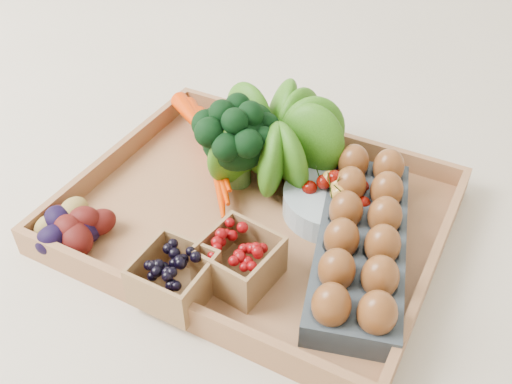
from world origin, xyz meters
The scene contains 10 objects.
ground centered at (0.00, 0.00, 0.00)m, with size 4.00×4.00×0.00m, color beige.
tray centered at (0.00, 0.00, 0.01)m, with size 0.55×0.45×0.01m, color #A26D44.
carrots centered at (-0.12, 0.07, 0.04)m, with size 0.22×0.15×0.05m, color #DB3300, non-canonical shape.
lettuce centered at (-0.02, 0.11, 0.09)m, with size 0.16×0.16×0.16m, color #20500C.
broccoli centered at (-0.06, 0.06, 0.07)m, with size 0.14×0.14×0.11m, color black, non-canonical shape.
cherry_bowl centered at (0.10, 0.06, 0.04)m, with size 0.15×0.15×0.04m, color #8C9EA5.
egg_carton centered at (0.17, -0.01, 0.04)m, with size 0.12×0.34×0.04m, color #374046.
potatoes centered at (-0.22, -0.17, 0.05)m, with size 0.12×0.12×0.07m, color #3C0B09, non-canonical shape.
punnet_blackberry centered at (-0.02, -0.19, 0.05)m, with size 0.09×0.09×0.06m, color black.
punnet_raspberry centered at (0.04, -0.12, 0.05)m, with size 0.09×0.09×0.07m, color #6A0407.
Camera 1 is at (0.30, -0.57, 0.61)m, focal length 40.00 mm.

